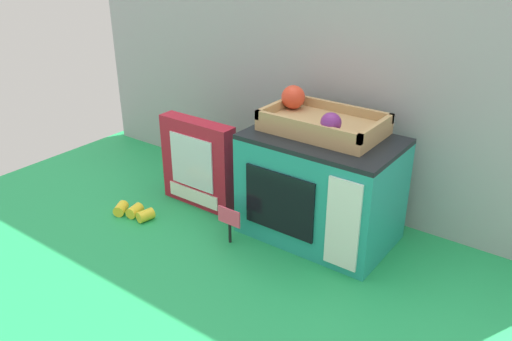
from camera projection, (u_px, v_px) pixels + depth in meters
name	position (u px, v px, depth m)	size (l,w,h in m)	color
ground_plane	(259.00, 217.00, 1.49)	(1.70, 1.70, 0.00)	#219E54
display_back_panel	(303.00, 93.00, 1.52)	(1.61, 0.03, 0.63)	#A0A3A8
toy_microwave	(320.00, 188.00, 1.35)	(0.38, 0.25, 0.28)	teal
food_groups_crate	(320.00, 122.00, 1.32)	(0.30, 0.18, 0.09)	tan
cookie_set_box	(198.00, 164.00, 1.51)	(0.24, 0.06, 0.26)	#B2192D
price_sign	(229.00, 220.00, 1.34)	(0.07, 0.01, 0.10)	black
loose_toy_banana	(134.00, 212.00, 1.49)	(0.13, 0.07, 0.03)	yellow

